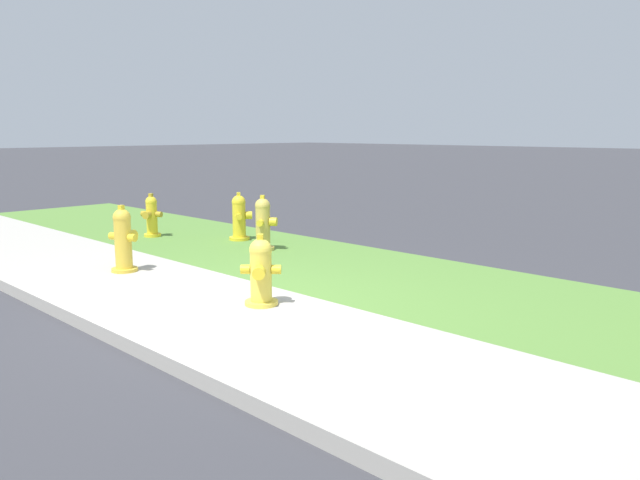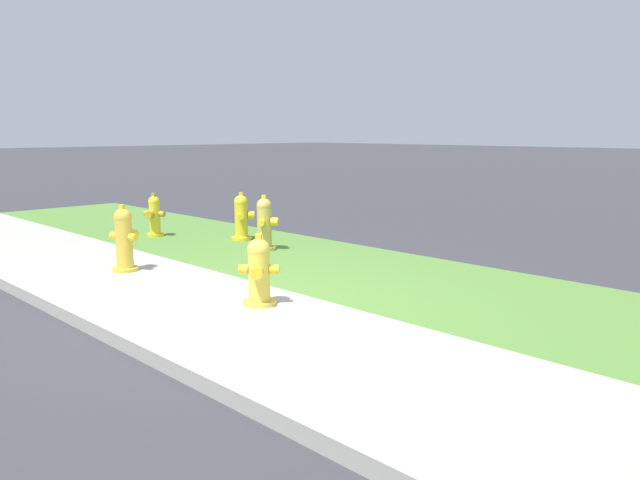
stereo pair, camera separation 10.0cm
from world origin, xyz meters
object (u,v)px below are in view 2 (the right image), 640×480
at_px(fire_hydrant_mid_block, 259,272).
at_px(fire_hydrant_far_end, 242,217).
at_px(fire_hydrant_across_street, 124,239).
at_px(fire_hydrant_by_grass_verge, 154,216).
at_px(fire_hydrant_near_corner, 265,224).

distance_m(fire_hydrant_mid_block, fire_hydrant_far_end, 3.74).
distance_m(fire_hydrant_across_street, fire_hydrant_by_grass_verge, 2.54).
relative_size(fire_hydrant_near_corner, fire_hydrant_mid_block, 1.12).
xyz_separation_m(fire_hydrant_across_street, fire_hydrant_by_grass_verge, (-2.01, 1.56, -0.06)).
bearing_deg(fire_hydrant_by_grass_verge, fire_hydrant_near_corner, 165.57).
height_order(fire_hydrant_mid_block, fire_hydrant_far_end, fire_hydrant_far_end).
bearing_deg(fire_hydrant_near_corner, fire_hydrant_by_grass_verge, -112.26).
xyz_separation_m(fire_hydrant_mid_block, fire_hydrant_by_grass_verge, (-4.30, 1.36, -0.00)).
relative_size(fire_hydrant_mid_block, fire_hydrant_by_grass_verge, 1.01).
bearing_deg(fire_hydrant_far_end, fire_hydrant_near_corner, 20.75).
height_order(fire_hydrant_near_corner, fire_hydrant_mid_block, fire_hydrant_near_corner).
distance_m(fire_hydrant_near_corner, fire_hydrant_far_end, 0.94).
relative_size(fire_hydrant_far_end, fire_hydrant_by_grass_verge, 1.07).
bearing_deg(fire_hydrant_near_corner, fire_hydrant_far_end, -143.15).
bearing_deg(fire_hydrant_across_street, fire_hydrant_by_grass_verge, 122.75).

